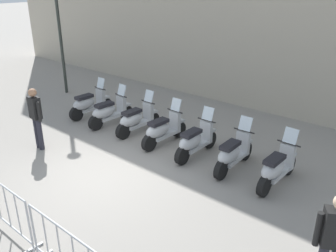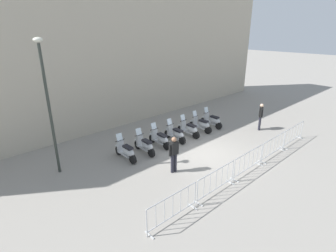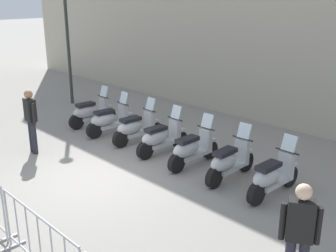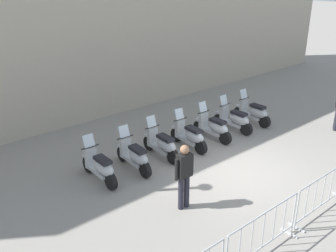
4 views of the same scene
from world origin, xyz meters
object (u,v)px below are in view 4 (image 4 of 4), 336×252
(barrier_segment_2, at_px, (323,193))
(officer_mid_plaza, at_px, (184,173))
(motorcycle_4, at_px, (214,127))
(motorcycle_6, at_px, (254,112))
(motorcycle_5, at_px, (235,119))
(motorcycle_1, at_px, (135,156))
(motorcycle_3, at_px, (190,136))
(motorcycle_2, at_px, (162,144))
(motorcycle_0, at_px, (100,167))
(barrier_segment_1, at_px, (263,234))

(barrier_segment_2, relative_size, officer_mid_plaza, 1.32)
(motorcycle_4, xyz_separation_m, officer_mid_plaza, (-3.70, -2.18, 0.53))
(motorcycle_6, bearing_deg, motorcycle_5, 177.53)
(motorcycle_1, distance_m, motorcycle_3, 2.25)
(officer_mid_plaza, bearing_deg, motorcycle_5, 23.83)
(motorcycle_3, bearing_deg, motorcycle_4, -3.60)
(motorcycle_2, xyz_separation_m, barrier_segment_2, (0.87, -4.83, 0.07))
(motorcycle_0, bearing_deg, motorcycle_4, -4.08)
(motorcycle_4, relative_size, barrier_segment_1, 0.76)
(motorcycle_5, height_order, barrier_segment_1, motorcycle_5)
(barrier_segment_2, bearing_deg, motorcycle_0, 122.21)
(motorcycle_3, height_order, barrier_segment_1, motorcycle_3)
(motorcycle_3, bearing_deg, motorcycle_6, -2.73)
(motorcycle_4, relative_size, officer_mid_plaza, 1.00)
(motorcycle_3, distance_m, motorcycle_6, 3.37)
(motorcycle_1, height_order, motorcycle_3, same)
(motorcycle_2, xyz_separation_m, motorcycle_6, (4.49, -0.30, 0.00))
(barrier_segment_1, bearing_deg, motorcycle_3, 60.22)
(motorcycle_2, height_order, motorcycle_6, same)
(barrier_segment_1, height_order, barrier_segment_2, same)
(motorcycle_1, distance_m, motorcycle_5, 4.50)
(motorcycle_6, bearing_deg, motorcycle_0, 176.52)
(motorcycle_2, height_order, barrier_segment_1, motorcycle_2)
(motorcycle_3, bearing_deg, motorcycle_1, 177.32)
(motorcycle_1, height_order, motorcycle_2, same)
(motorcycle_1, height_order, motorcycle_5, same)
(motorcycle_5, relative_size, officer_mid_plaza, 1.00)
(motorcycle_1, bearing_deg, motorcycle_0, 172.63)
(motorcycle_6, xyz_separation_m, barrier_segment_2, (-3.62, -4.53, 0.07))
(motorcycle_3, distance_m, officer_mid_plaza, 3.46)
(motorcycle_6, bearing_deg, motorcycle_2, 176.19)
(barrier_segment_2, bearing_deg, motorcycle_6, 51.40)
(barrier_segment_1, bearing_deg, motorcycle_5, 42.48)
(motorcycle_2, relative_size, motorcycle_3, 1.00)
(motorcycle_1, height_order, motorcycle_4, same)
(motorcycle_5, bearing_deg, barrier_segment_1, -137.52)
(motorcycle_4, height_order, motorcycle_6, same)
(motorcycle_6, relative_size, officer_mid_plaza, 1.00)
(motorcycle_0, bearing_deg, motorcycle_1, -7.37)
(motorcycle_4, distance_m, barrier_segment_1, 5.85)
(motorcycle_0, bearing_deg, officer_mid_plaza, -72.56)
(motorcycle_4, bearing_deg, motorcycle_2, 174.68)
(motorcycle_0, height_order, motorcycle_4, same)
(motorcycle_0, relative_size, motorcycle_1, 1.00)
(motorcycle_4, bearing_deg, motorcycle_3, 176.40)
(motorcycle_1, distance_m, barrier_segment_2, 5.20)
(motorcycle_0, distance_m, motorcycle_1, 1.12)
(motorcycle_2, xyz_separation_m, motorcycle_5, (3.37, -0.25, 0.00))
(motorcycle_3, height_order, officer_mid_plaza, officer_mid_plaza)
(motorcycle_5, bearing_deg, motorcycle_3, 177.15)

